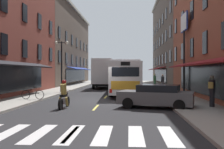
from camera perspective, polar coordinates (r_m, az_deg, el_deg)
ground_plane at (r=18.81m, az=-2.24°, el=-6.05°), size 34.80×80.00×0.10m
lane_centre_dashes at (r=18.56m, az=-2.32°, el=-5.97°), size 0.14×73.90×0.01m
crosswalk_near at (r=9.06m, az=-9.09°, el=-12.89°), size 7.10×2.80×0.01m
sidewalk_left at (r=20.29m, az=-19.13°, el=-5.26°), size 3.00×80.00×0.14m
sidewalk_right at (r=19.11m, az=15.73°, el=-5.61°), size 3.00×80.00×0.14m
billboard_sign at (r=24.82m, az=15.76°, el=8.80°), size 0.40×2.50×7.39m
transit_bus at (r=24.81m, az=2.80°, el=-0.57°), size 2.90×11.42×3.10m
box_truck at (r=33.47m, az=-1.94°, el=0.25°), size 2.70×7.94×3.72m
sedan_near at (r=15.28m, az=9.84°, el=-4.71°), size 4.62×3.02×1.37m
sedan_mid at (r=44.58m, az=-0.37°, el=-1.24°), size 2.13×4.84×1.43m
motorcycle_rider at (r=15.24m, az=-10.62°, el=-4.74°), size 0.62×2.07×1.66m
bicycle_near at (r=19.47m, az=-17.23°, el=-4.22°), size 1.71×0.48×0.91m
pedestrian_near at (r=15.60m, az=21.37°, el=-3.24°), size 0.46×0.52×1.79m
pedestrian_mid at (r=33.17m, az=9.50°, el=-1.31°), size 0.36×0.36×1.75m
pedestrian_far at (r=30.60m, az=11.20°, el=-1.53°), size 0.36×0.36×1.70m
street_lamp_twin at (r=25.94m, az=-11.17°, el=2.39°), size 1.42×0.32×5.07m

